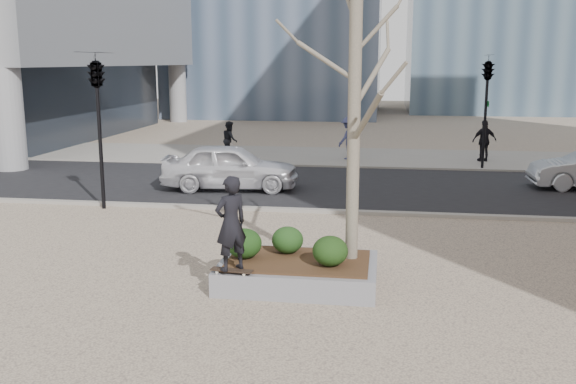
# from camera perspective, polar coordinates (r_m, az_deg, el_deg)

# --- Properties ---
(ground) EXTENTS (120.00, 120.00, 0.00)m
(ground) POSITION_cam_1_polar(r_m,az_deg,el_deg) (12.71, -3.61, -7.93)
(ground) COLOR tan
(ground) RESTS_ON ground
(street) EXTENTS (60.00, 8.00, 0.02)m
(street) POSITION_cam_1_polar(r_m,az_deg,el_deg) (22.26, 1.79, 0.60)
(street) COLOR black
(street) RESTS_ON ground
(far_sidewalk) EXTENTS (60.00, 6.00, 0.02)m
(far_sidewalk) POSITION_cam_1_polar(r_m,az_deg,el_deg) (29.13, 3.43, 3.19)
(far_sidewalk) COLOR gray
(far_sidewalk) RESTS_ON ground
(planter) EXTENTS (3.00, 2.00, 0.45)m
(planter) POSITION_cam_1_polar(r_m,az_deg,el_deg) (12.47, 0.91, -7.19)
(planter) COLOR gray
(planter) RESTS_ON ground
(planter_mulch) EXTENTS (2.70, 1.70, 0.04)m
(planter_mulch) POSITION_cam_1_polar(r_m,az_deg,el_deg) (12.39, 0.91, -6.12)
(planter_mulch) COLOR #382314
(planter_mulch) RESTS_ON planter
(sycamore_tree) EXTENTS (2.80, 2.80, 6.60)m
(sycamore_tree) POSITION_cam_1_polar(r_m,az_deg,el_deg) (12.03, 5.95, 9.38)
(sycamore_tree) COLOR gray
(sycamore_tree) RESTS_ON planter_mulch
(shrub_left) EXTENTS (0.68, 0.68, 0.58)m
(shrub_left) POSITION_cam_1_polar(r_m,az_deg,el_deg) (12.44, -3.92, -4.58)
(shrub_left) COLOR #123611
(shrub_left) RESTS_ON planter_mulch
(shrub_middle) EXTENTS (0.63, 0.63, 0.53)m
(shrub_middle) POSITION_cam_1_polar(r_m,az_deg,el_deg) (12.74, -0.04, -4.28)
(shrub_middle) COLOR #113614
(shrub_middle) RESTS_ON planter_mulch
(shrub_right) EXTENTS (0.67, 0.67, 0.57)m
(shrub_right) POSITION_cam_1_polar(r_m,az_deg,el_deg) (11.98, 3.77, -5.25)
(shrub_right) COLOR #143310
(shrub_right) RESTS_ON planter_mulch
(skateboard) EXTENTS (0.80, 0.29, 0.08)m
(skateboard) POSITION_cam_1_polar(r_m,az_deg,el_deg) (11.76, -5.02, -7.06)
(skateboard) COLOR black
(skateboard) RESTS_ON planter
(skateboarder) EXTENTS (0.74, 0.74, 1.73)m
(skateboarder) POSITION_cam_1_polar(r_m,az_deg,el_deg) (11.50, -5.10, -2.80)
(skateboarder) COLOR black
(skateboarder) RESTS_ON skateboard
(police_car) EXTENTS (4.68, 2.26, 1.54)m
(police_car) POSITION_cam_1_polar(r_m,az_deg,el_deg) (21.46, -5.16, 2.27)
(police_car) COLOR silver
(police_car) RESTS_ON street
(pedestrian_a) EXTENTS (0.85, 0.95, 1.63)m
(pedestrian_a) POSITION_cam_1_polar(r_m,az_deg,el_deg) (28.52, -5.19, 4.66)
(pedestrian_a) COLOR black
(pedestrian_a) RESTS_ON far_sidewalk
(pedestrian_b) EXTENTS (1.25, 1.37, 1.85)m
(pedestrian_b) POSITION_cam_1_polar(r_m,az_deg,el_deg) (28.19, 5.40, 4.80)
(pedestrian_b) COLOR #373B63
(pedestrian_b) RESTS_ON far_sidewalk
(pedestrian_c) EXTENTS (1.11, 0.66, 1.77)m
(pedestrian_c) POSITION_cam_1_polar(r_m,az_deg,el_deg) (28.66, 17.06, 4.38)
(pedestrian_c) COLOR black
(pedestrian_c) RESTS_ON far_sidewalk
(traffic_light_near) EXTENTS (0.60, 2.48, 4.50)m
(traffic_light_near) POSITION_cam_1_polar(r_m,az_deg,el_deg) (19.19, -16.40, 5.15)
(traffic_light_near) COLOR black
(traffic_light_near) RESTS_ON ground
(traffic_light_far) EXTENTS (0.60, 2.48, 4.50)m
(traffic_light_far) POSITION_cam_1_polar(r_m,az_deg,el_deg) (26.67, 17.15, 6.77)
(traffic_light_far) COLOR black
(traffic_light_far) RESTS_ON ground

